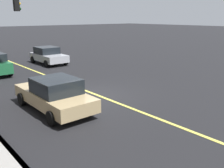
{
  "coord_description": "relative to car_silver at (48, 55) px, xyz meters",
  "views": [
    {
      "loc": [
        -10.41,
        7.65,
        4.09
      ],
      "look_at": [
        -2.42,
        0.9,
        1.25
      ],
      "focal_mm": 40.17,
      "sensor_mm": 36.0,
      "label": 1
    }
  ],
  "objects": [
    {
      "name": "ground",
      "position": [
        -10.07,
        2.26,
        -0.75
      ],
      "size": [
        200.0,
        200.0,
        0.0
      ],
      "primitive_type": "plane",
      "color": "black"
    },
    {
      "name": "lane_stripe_center",
      "position": [
        -10.07,
        2.26,
        -0.74
      ],
      "size": [
        80.0,
        0.16,
        0.01
      ],
      "primitive_type": "cube",
      "color": "#D8CC4C",
      "rests_on": "ground"
    },
    {
      "name": "car_silver",
      "position": [
        0.0,
        0.0,
        0.0
      ],
      "size": [
        4.09,
        2.01,
        1.47
      ],
      "color": "#A8AAB2",
      "rests_on": "ground"
    },
    {
      "name": "car_tan",
      "position": [
        -10.73,
        5.01,
        -0.01
      ],
      "size": [
        4.56,
        2.01,
        1.5
      ],
      "color": "tan",
      "rests_on": "ground"
    }
  ]
}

